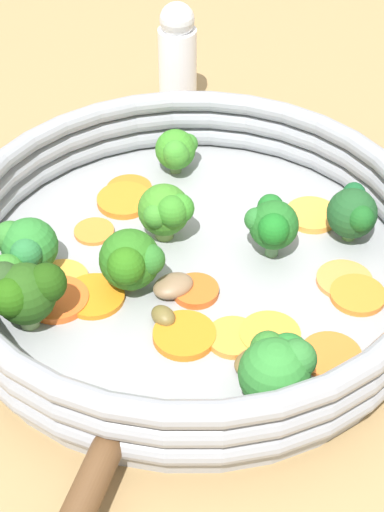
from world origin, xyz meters
TOP-DOWN VIEW (x-y plane):
  - ground_plane at (0.00, 0.00)m, footprint 4.00×4.00m
  - skillet at (0.00, 0.00)m, footprint 0.35×0.35m
  - skillet_rim_wall at (0.00, 0.00)m, footprint 0.36×0.36m
  - skillet_rivet_left at (0.09, -0.14)m, footprint 0.01×0.01m
  - skillet_rivet_right at (0.14, -0.09)m, footprint 0.01×0.01m
  - carrot_slice_0 at (-0.01, 0.12)m, footprint 0.05×0.05m
  - carrot_slice_1 at (0.12, 0.04)m, footprint 0.06×0.06m
  - carrot_slice_2 at (0.08, 0.09)m, footprint 0.06×0.06m
  - carrot_slice_3 at (-0.10, -0.01)m, footprint 0.06×0.06m
  - carrot_slice_4 at (0.08, -0.01)m, footprint 0.05×0.05m
  - carrot_slice_5 at (-0.04, -0.09)m, footprint 0.06×0.06m
  - carrot_slice_6 at (0.07, 0.10)m, footprint 0.06×0.06m
  - carrot_slice_7 at (-0.02, -0.10)m, footprint 0.06×0.06m
  - carrot_slice_8 at (0.09, 0.02)m, footprint 0.05×0.05m
  - carrot_slice_9 at (-0.01, -0.08)m, footprint 0.06×0.06m
  - carrot_slice_10 at (0.06, -0.04)m, footprint 0.06×0.06m
  - carrot_slice_11 at (0.02, -0.01)m, footprint 0.04×0.04m
  - carrot_slice_12 at (-0.11, 0.00)m, footprint 0.06×0.06m
  - carrot_slice_13 at (-0.08, -0.05)m, footprint 0.04×0.04m
  - broccoli_floret_0 at (-0.04, 0.00)m, footprint 0.05×0.04m
  - broccoli_floret_1 at (-0.06, -0.11)m, footprint 0.05×0.05m
  - broccoli_floret_2 at (0.01, 0.06)m, footprint 0.05×0.04m
  - broccoli_floret_3 at (-0.12, 0.05)m, footprint 0.04×0.04m
  - broccoli_floret_4 at (0.03, 0.13)m, footprint 0.04×0.04m
  - broccoli_floret_5 at (-0.03, -0.13)m, footprint 0.03×0.03m
  - broccoli_floret_6 at (0.13, -0.01)m, footprint 0.05×0.05m
  - broccoli_floret_7 at (-0.00, -0.05)m, footprint 0.05×0.05m
  - broccoli_floret_8 at (-0.00, -0.13)m, footprint 0.05×0.05m
  - mushroom_piece_0 at (0.04, -0.04)m, footprint 0.02×0.02m
  - mushroom_piece_1 at (0.11, -0.01)m, footprint 0.03×0.04m
  - mushroom_piece_2 at (0.01, -0.02)m, footprint 0.02×0.03m
  - salt_shaker at (-0.23, 0.11)m, footprint 0.04×0.04m

SIDE VIEW (x-z plane):
  - ground_plane at x=0.00m, z-range 0.00..0.00m
  - skillet at x=0.00m, z-range 0.00..0.01m
  - carrot_slice_5 at x=-0.04m, z-range 0.01..0.02m
  - carrot_slice_13 at x=-0.08m, z-range 0.01..0.02m
  - carrot_slice_6 at x=0.07m, z-range 0.01..0.02m
  - carrot_slice_12 at x=-0.11m, z-range 0.01..0.02m
  - carrot_slice_9 at x=-0.01m, z-range 0.01..0.02m
  - carrot_slice_1 at x=0.12m, z-range 0.01..0.02m
  - carrot_slice_2 at x=0.08m, z-range 0.01..0.02m
  - carrot_slice_4 at x=0.08m, z-range 0.01..0.02m
  - carrot_slice_0 at x=-0.01m, z-range 0.01..0.02m
  - carrot_slice_7 at x=-0.02m, z-range 0.01..0.02m
  - carrot_slice_3 at x=-0.10m, z-range 0.01..0.02m
  - carrot_slice_8 at x=0.09m, z-range 0.01..0.02m
  - carrot_slice_11 at x=0.02m, z-range 0.01..0.02m
  - carrot_slice_10 at x=0.06m, z-range 0.01..0.02m
  - skillet_rivet_left at x=0.09m, z-range 0.01..0.02m
  - skillet_rivet_right at x=0.14m, z-range 0.01..0.02m
  - mushroom_piece_1 at x=0.11m, z-range 0.01..0.02m
  - mushroom_piece_0 at x=0.04m, z-range 0.01..0.03m
  - mushroom_piece_2 at x=0.01m, z-range 0.01..0.03m
  - broccoli_floret_3 at x=-0.12m, z-range 0.02..0.06m
  - broccoli_floret_5 at x=-0.03m, z-range 0.02..0.06m
  - broccoli_floret_1 at x=-0.06m, z-range 0.02..0.06m
  - broccoli_floret_4 at x=0.03m, z-range 0.02..0.06m
  - skillet_rim_wall at x=0.00m, z-range 0.01..0.07m
  - broccoli_floret_0 at x=-0.04m, z-range 0.02..0.07m
  - broccoli_floret_7 at x=0.00m, z-range 0.02..0.07m
  - broccoli_floret_6 at x=0.13m, z-range 0.02..0.07m
  - broccoli_floret_2 at x=0.01m, z-range 0.02..0.07m
  - broccoli_floret_8 at x=0.00m, z-range 0.02..0.07m
  - salt_shaker at x=-0.23m, z-range 0.00..0.11m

